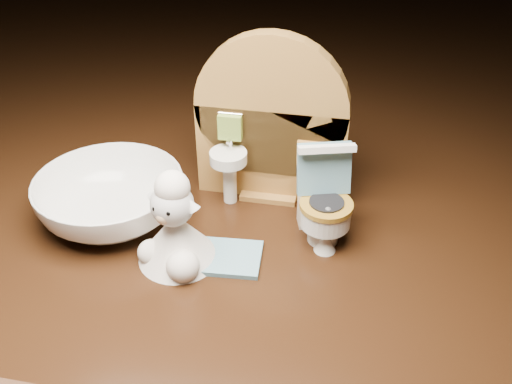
{
  "coord_description": "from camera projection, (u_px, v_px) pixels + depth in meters",
  "views": [
    {
      "loc": [
        0.07,
        -0.36,
        0.3
      ],
      "look_at": [
        -0.0,
        -0.0,
        0.05
      ],
      "focal_mm": 40.0,
      "sensor_mm": 36.0,
      "label": 1
    }
  ],
  "objects": [
    {
      "name": "ceramic_bowl",
      "position": [
        110.0,
        199.0,
        0.48
      ],
      "size": [
        0.12,
        0.12,
        0.04
      ],
      "primitive_type": "imported",
      "rotation": [
        0.0,
        0.0,
        0.01
      ],
      "color": "white",
      "rests_on": "ground"
    },
    {
      "name": "toilet_brush",
      "position": [
        325.0,
        239.0,
        0.45
      ],
      "size": [
        0.02,
        0.02,
        0.04
      ],
      "color": "white",
      "rests_on": "ground"
    },
    {
      "name": "bath_mat",
      "position": [
        228.0,
        257.0,
        0.45
      ],
      "size": [
        0.05,
        0.05,
        0.0
      ],
      "primitive_type": "cube",
      "rotation": [
        0.0,
        0.0,
        0.08
      ],
      "color": "#6395A7",
      "rests_on": "ground"
    },
    {
      "name": "backdrop_panel",
      "position": [
        270.0,
        130.0,
        0.48
      ],
      "size": [
        0.13,
        0.05,
        0.15
      ],
      "color": "olive",
      "rests_on": "ground"
    },
    {
      "name": "plush_lamb",
      "position": [
        175.0,
        231.0,
        0.43
      ],
      "size": [
        0.06,
        0.06,
        0.08
      ],
      "rotation": [
        0.0,
        0.0,
        -0.25
      ],
      "color": "white",
      "rests_on": "ground"
    },
    {
      "name": "toy_toilet",
      "position": [
        323.0,
        204.0,
        0.46
      ],
      "size": [
        0.05,
        0.06,
        0.08
      ],
      "rotation": [
        0.0,
        0.0,
        0.29
      ],
      "color": "white",
      "rests_on": "ground"
    }
  ]
}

